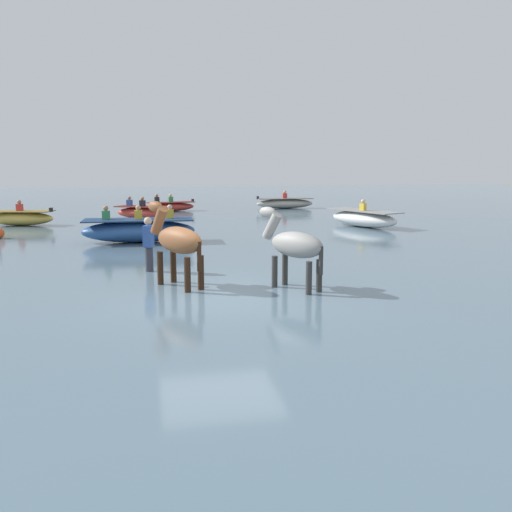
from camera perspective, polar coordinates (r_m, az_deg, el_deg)
ground_plane at (r=11.34m, az=-3.96°, el=-5.33°), size 120.00×120.00×0.00m
water_surface at (r=21.10m, az=-7.57°, el=1.94°), size 90.00×90.00×0.25m
horse_lead_grey at (r=11.62m, az=4.04°, el=0.99°), size 1.27×1.71×2.00m
horse_trailing_chestnut at (r=11.95m, az=-8.31°, el=1.46°), size 1.31×1.82×2.10m
boat_distant_east at (r=19.21m, az=-12.27°, el=2.66°), size 3.91×1.48×1.28m
boat_far_offshore at (r=23.90m, az=11.28°, el=3.91°), size 2.52×3.84×1.19m
boat_near_port at (r=27.44m, az=-11.76°, el=4.54°), size 3.07×2.35×1.11m
boat_distant_west at (r=26.15m, az=-23.61°, el=3.70°), size 3.12×1.80×1.13m
boat_far_inshore at (r=31.60m, az=-9.00°, el=5.19°), size 2.94×1.63×1.01m
boat_mid_outer at (r=33.34m, az=3.06°, el=5.59°), size 3.55×1.09×1.11m
person_wading_mid at (r=13.84m, az=-11.25°, el=0.91°), size 0.29×0.37×1.63m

